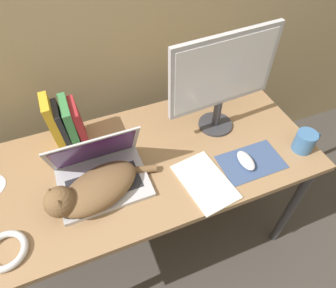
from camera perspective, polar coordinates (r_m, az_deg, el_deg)
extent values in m
plane|color=#3D3833|center=(1.84, 1.50, -25.75)|extent=(12.00, 12.00, 0.00)
cube|color=#93704C|center=(1.32, -3.57, -3.18)|extent=(1.46, 0.67, 0.03)
cylinder|color=#38383D|center=(1.75, 22.43, -11.06)|extent=(0.04, 0.04, 0.73)
cylinder|color=#38383D|center=(1.83, -27.01, -9.88)|extent=(0.04, 0.04, 0.73)
cylinder|color=#38383D|center=(1.99, 12.79, 1.81)|extent=(0.04, 0.04, 0.73)
cube|color=#B7B7BC|center=(1.25, -12.15, -7.20)|extent=(0.35, 0.27, 0.02)
cube|color=#28282D|center=(1.23, -12.08, -7.41)|extent=(0.29, 0.14, 0.00)
cube|color=#B7B7BC|center=(1.19, -13.91, -1.08)|extent=(0.35, 0.13, 0.24)
cube|color=#421956|center=(1.19, -13.85, -1.29)|extent=(0.32, 0.11, 0.21)
ellipsoid|color=brown|center=(1.18, -12.92, -8.14)|extent=(0.37, 0.28, 0.10)
sphere|color=brown|center=(1.16, -19.86, -10.31)|extent=(0.12, 0.12, 0.12)
cone|color=brown|center=(1.14, -21.58, -8.34)|extent=(0.04, 0.04, 0.03)
cone|color=brown|center=(1.10, -20.07, -10.47)|extent=(0.04, 0.04, 0.03)
cylinder|color=brown|center=(1.25, -5.37, -4.94)|extent=(0.14, 0.06, 0.03)
cylinder|color=#333338|center=(1.46, 8.98, 3.74)|extent=(0.16, 0.16, 0.01)
cylinder|color=#333338|center=(1.41, 9.32, 5.81)|extent=(0.04, 0.04, 0.13)
cube|color=#B2B2B7|center=(1.27, 10.61, 13.50)|extent=(0.49, 0.05, 0.33)
cube|color=white|center=(1.26, 10.85, 13.19)|extent=(0.45, 0.03, 0.29)
cube|color=#384C75|center=(1.34, 15.55, -3.32)|extent=(0.27, 0.17, 0.00)
ellipsoid|color=silver|center=(1.32, 14.62, -3.06)|extent=(0.06, 0.11, 0.03)
cube|color=gold|center=(1.35, -20.85, 3.54)|extent=(0.05, 0.13, 0.26)
cube|color=#232328|center=(1.37, -19.40, 3.22)|extent=(0.04, 0.13, 0.21)
cube|color=#387A42|center=(1.36, -18.10, 3.72)|extent=(0.04, 0.16, 0.22)
cube|color=maroon|center=(1.37, -16.63, 3.86)|extent=(0.04, 0.15, 0.20)
torus|color=silver|center=(1.22, -28.53, -17.44)|extent=(0.15, 0.15, 0.02)
cube|color=silver|center=(1.24, 7.07, -7.14)|extent=(0.21, 0.29, 0.01)
cylinder|color=teal|center=(1.44, 24.57, 0.45)|extent=(0.09, 0.09, 0.10)
torus|color=teal|center=(1.47, 26.13, 1.03)|extent=(0.06, 0.01, 0.06)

